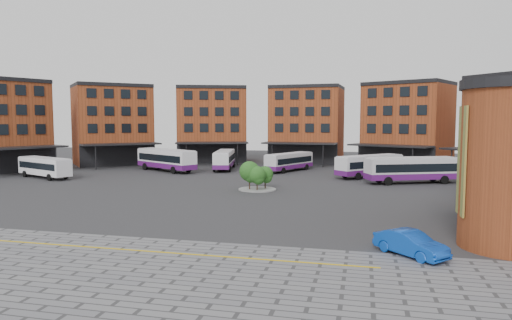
% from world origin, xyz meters
% --- Properties ---
extents(ground, '(160.00, 160.00, 0.00)m').
position_xyz_m(ground, '(0.00, 0.00, 0.00)').
color(ground, '#28282B').
rests_on(ground, ground).
extents(paving_zone, '(50.00, 22.00, 0.02)m').
position_xyz_m(paving_zone, '(2.00, -22.00, 0.01)').
color(paving_zone, slate).
rests_on(paving_zone, ground).
extents(yellow_line, '(26.00, 0.15, 0.02)m').
position_xyz_m(yellow_line, '(2.00, -14.00, 0.03)').
color(yellow_line, gold).
rests_on(yellow_line, paving_zone).
extents(main_building, '(94.14, 42.48, 14.60)m').
position_xyz_m(main_building, '(-4.77, 38.25, 7.23)').
color(main_building, brown).
rests_on(main_building, ground).
extents(tree_island, '(4.40, 4.40, 3.39)m').
position_xyz_m(tree_island, '(1.94, 11.57, 1.79)').
color(tree_island, gray).
rests_on(tree_island, ground).
extents(bus_a, '(10.31, 6.20, 2.89)m').
position_xyz_m(bus_a, '(-29.52, 15.69, 1.72)').
color(bus_a, white).
rests_on(bus_a, ground).
extents(bus_b, '(12.08, 8.85, 3.49)m').
position_xyz_m(bus_b, '(-16.61, 27.74, 1.89)').
color(bus_b, white).
rests_on(bus_b, ground).
extents(bus_c, '(4.59, 11.27, 3.10)m').
position_xyz_m(bus_c, '(-8.30, 32.21, 1.68)').
color(bus_c, white).
rests_on(bus_c, ground).
extents(bus_d, '(6.56, 10.27, 2.89)m').
position_xyz_m(bus_d, '(2.52, 32.12, 1.56)').
color(bus_d, silver).
rests_on(bus_d, ground).
extents(bus_e, '(9.59, 9.77, 3.13)m').
position_xyz_m(bus_e, '(14.88, 27.18, 1.70)').
color(bus_e, white).
rests_on(bus_e, ground).
extents(bus_f, '(12.08, 7.11, 3.36)m').
position_xyz_m(bus_f, '(20.04, 21.93, 1.82)').
color(bus_f, silver).
rests_on(bus_f, ground).
extents(blue_car, '(4.40, 4.32, 1.51)m').
position_xyz_m(blue_car, '(16.81, -11.17, 0.75)').
color(blue_car, '#0E44B8').
rests_on(blue_car, ground).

